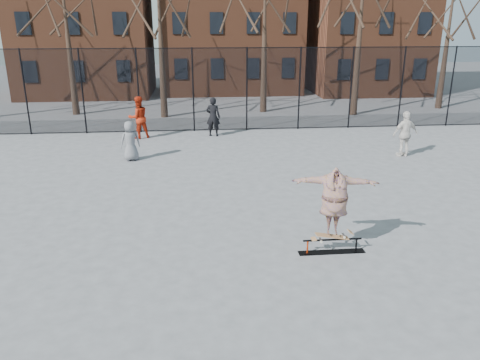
{
  "coord_description": "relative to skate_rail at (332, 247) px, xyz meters",
  "views": [
    {
      "loc": [
        -1.26,
        -9.77,
        5.2
      ],
      "look_at": [
        -0.21,
        1.5,
        1.32
      ],
      "focal_mm": 35.0,
      "sensor_mm": 36.0,
      "label": 1
    }
  ],
  "objects": [
    {
      "name": "skateboard",
      "position": [
        -0.02,
        -0.0,
        0.26
      ],
      "size": [
        0.86,
        0.2,
        0.1
      ],
      "primitive_type": null,
      "color": "#A46F41",
      "rests_on": "skate_rail"
    },
    {
      "name": "skate_rail",
      "position": [
        0.0,
        0.0,
        0.0
      ],
      "size": [
        1.58,
        0.24,
        0.35
      ],
      "color": "black",
      "rests_on": "ground"
    },
    {
      "name": "bystander_white",
      "position": [
        5.15,
        7.8,
        0.78
      ],
      "size": [
        1.13,
        0.62,
        1.82
      ],
      "primitive_type": "imported",
      "rotation": [
        0.0,
        0.0,
        3.31
      ],
      "color": "silver",
      "rests_on": "ground"
    },
    {
      "name": "fence",
      "position": [
        -1.83,
        13.11,
        1.92
      ],
      "size": [
        34.03,
        0.07,
        4.0
      ],
      "color": "black",
      "rests_on": "ground"
    },
    {
      "name": "ground",
      "position": [
        -1.82,
        0.11,
        -0.14
      ],
      "size": [
        100.0,
        100.0,
        0.0
      ],
      "primitive_type": "plane",
      "color": "slate"
    },
    {
      "name": "bystander_grey",
      "position": [
        -5.67,
        8.23,
        0.64
      ],
      "size": [
        0.87,
        0.7,
        1.55
      ],
      "primitive_type": "imported",
      "rotation": [
        0.0,
        0.0,
        3.45
      ],
      "color": "slate",
      "rests_on": "ground"
    },
    {
      "name": "bystander_black",
      "position": [
        -2.32,
        11.99,
        0.78
      ],
      "size": [
        0.75,
        0.59,
        1.83
      ],
      "primitive_type": "imported",
      "rotation": [
        0.0,
        0.0,
        2.9
      ],
      "color": "black",
      "rests_on": "ground"
    },
    {
      "name": "bystander_red",
      "position": [
        -5.75,
        11.87,
        0.83
      ],
      "size": [
        1.16,
        1.06,
        1.93
      ],
      "primitive_type": "imported",
      "rotation": [
        0.0,
        0.0,
        3.59
      ],
      "color": "#B62710",
      "rests_on": "ground"
    },
    {
      "name": "skater",
      "position": [
        -0.02,
        -0.0,
        1.12
      ],
      "size": [
        2.03,
        0.85,
        1.6
      ],
      "primitive_type": "imported",
      "rotation": [
        0.0,
        0.0,
        -0.16
      ],
      "color": "#753E9B",
      "rests_on": "skateboard"
    },
    {
      "name": "rowhouses",
      "position": [
        -1.1,
        26.11,
        5.93
      ],
      "size": [
        29.0,
        7.0,
        13.0
      ],
      "color": "brown",
      "rests_on": "ground"
    }
  ]
}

